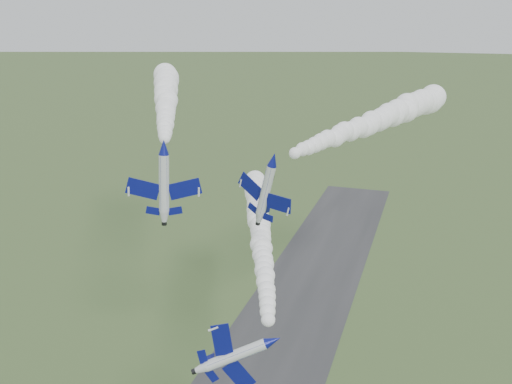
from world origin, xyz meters
TOP-DOWN VIEW (x-y plane):
  - runway at (0.00, 30.00)m, footprint 24.00×260.00m
  - jet_lead at (11.54, -0.47)m, footprint 5.69×10.98m
  - smoke_trail_jet_lead at (0.43, 29.43)m, footprint 25.92×55.63m
  - jet_pair_left at (-11.79, 19.34)m, footprint 11.50×13.11m
  - smoke_trail_jet_pair_left at (-26.66, 50.16)m, footprint 31.10×58.93m
  - jet_pair_right at (5.38, 19.82)m, footprint 9.89×11.76m
  - smoke_trail_jet_pair_right at (16.63, 46.91)m, footprint 25.10×51.24m

SIDE VIEW (x-z plane):
  - runway at x=0.00m, z-range 0.00..0.04m
  - jet_lead at x=11.54m, z-range 25.23..33.98m
  - smoke_trail_jet_lead at x=0.43m, z-range 28.63..33.13m
  - jet_pair_right at x=5.38m, z-range 44.34..48.10m
  - jet_pair_left at x=-11.79m, z-range 45.23..48.67m
  - smoke_trail_jet_pair_right at x=16.63m, z-range 45.09..50.45m
  - smoke_trail_jet_pair_left at x=-26.66m, z-range 46.16..52.11m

